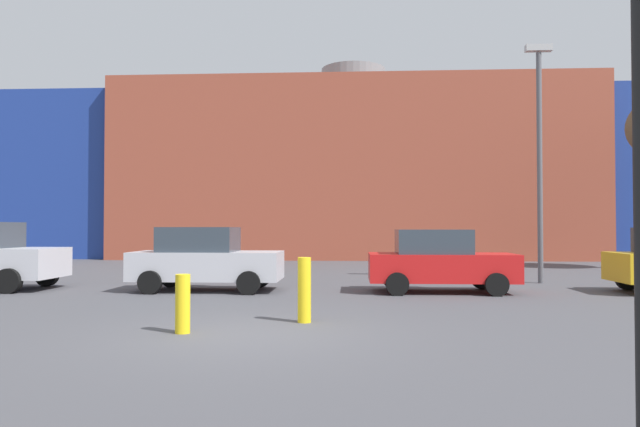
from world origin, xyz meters
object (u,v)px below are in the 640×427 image
parked_car_2 (439,261)px  bollard_yellow_0 (183,304)px  parked_car_1 (205,259)px  bollard_yellow_1 (304,290)px  street_lamp (539,147)px

parked_car_2 → bollard_yellow_0: (-5.02, -6.19, -0.35)m
parked_car_1 → parked_car_2: parked_car_1 is taller
parked_car_1 → bollard_yellow_1: 5.91m
parked_car_1 → parked_car_2: 6.24m
parked_car_1 → street_lamp: street_lamp is taller
parked_car_2 → bollard_yellow_1: bearing=-122.1°
parked_car_2 → street_lamp: street_lamp is taller
parked_car_1 → street_lamp: bearing=15.3°
street_lamp → bollard_yellow_0: bearing=-133.8°
parked_car_2 → parked_car_1: bearing=-180.0°
parked_car_2 → bollard_yellow_0: bearing=-129.0°
parked_car_1 → parked_car_2: (6.24, 0.00, -0.03)m
bollard_yellow_1 → street_lamp: street_lamp is taller
parked_car_2 → bollard_yellow_1: size_ratio=3.26×
parked_car_2 → bollard_yellow_0: 7.98m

